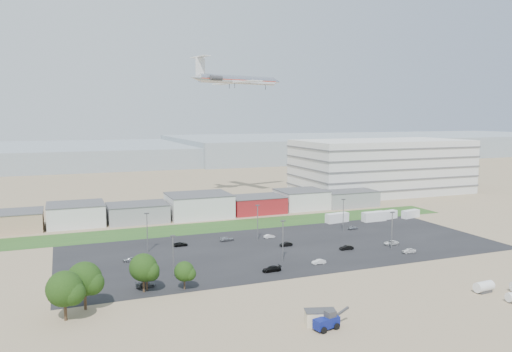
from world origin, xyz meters
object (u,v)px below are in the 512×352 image
storage_tank_nw (484,286)px  parked_car_11 (269,236)px  parked_car_3 (272,269)px  box_trailer_a (337,218)px  parked_car_1 (346,248)px  parked_car_9 (181,244)px  parked_car_10 (145,284)px  parked_car_7 (286,244)px  airliner (238,80)px  parked_car_0 (391,243)px  telehandler (326,321)px  parked_car_6 (227,239)px  parked_car_8 (353,228)px  parked_car_2 (409,251)px  portable_shed (320,318)px  parked_car_13 (319,262)px  parked_car_5 (130,259)px  tree_far_left (65,293)px

storage_tank_nw → parked_car_11: (-23.10, 58.71, -0.71)m
parked_car_3 → parked_car_11: size_ratio=1.36×
box_trailer_a → parked_car_1: box_trailer_a is taller
storage_tank_nw → parked_car_9: bearing=130.1°
storage_tank_nw → parked_car_10: size_ratio=1.00×
parked_car_7 → parked_car_10: 46.28m
airliner → parked_car_0: (10.94, -98.10, -51.67)m
box_trailer_a → airliner: bearing=92.4°
telehandler → box_trailer_a: bearing=46.0°
parked_car_0 → parked_car_6: (-41.88, 21.10, 0.01)m
airliner → parked_car_8: airliner is taller
parked_car_0 → parked_car_2: size_ratio=1.14×
portable_shed → parked_car_2: portable_shed is taller
parked_car_0 → portable_shed: bearing=-43.5°
portable_shed → telehandler: (0.07, -2.04, 0.22)m
parked_car_2 → parked_car_10: (-69.52, -1.25, -0.03)m
parked_car_7 → storage_tank_nw: bearing=24.1°
storage_tank_nw → parked_car_13: (-22.05, 30.09, -0.69)m
parked_car_5 → parked_car_9: 18.25m
box_trailer_a → parked_car_2: bearing=-101.1°
parked_car_2 → parked_car_7: (-27.53, 18.21, -0.05)m
storage_tank_nw → parked_car_2: bearing=80.4°
parked_car_9 → parked_car_10: (-14.58, -30.43, 0.05)m
telehandler → storage_tank_nw: bearing=-6.4°
parked_car_6 → box_trailer_a: bearing=-77.9°
telehandler → parked_car_11: size_ratio=2.25×
airliner → parked_car_1: 110.95m
parked_car_0 → parked_car_1: bearing=-85.5°
parked_car_6 → parked_car_13: bearing=-156.8°
parked_car_10 → parked_car_13: size_ratio=1.21×
parked_car_5 → parked_car_3: bearing=51.7°
tree_far_left → parked_car_10: tree_far_left is taller
storage_tank_nw → parked_car_11: bearing=111.5°
parked_car_7 → parked_car_8: bearing=110.3°
storage_tank_nw → parked_car_5: size_ratio=1.31×
parked_car_6 → storage_tank_nw: bearing=-150.8°
parked_car_10 → airliner: bearing=-31.3°
tree_far_left → parked_car_3: bearing=15.4°
telehandler → box_trailer_a: size_ratio=0.89×
parked_car_1 → parked_car_9: 45.92m
box_trailer_a → parked_car_5: box_trailer_a is taller
parked_car_1 → parked_car_8: bearing=149.3°
parked_car_1 → parked_car_10: bearing=-74.2°
box_trailer_a → parked_car_7: (-29.68, -22.38, -0.99)m
box_trailer_a → parked_car_9: bearing=-176.8°
parked_car_5 → parked_car_7: (42.66, -0.94, 0.05)m
parked_car_2 → parked_car_10: 69.53m
parked_car_3 → parked_car_13: bearing=94.5°
portable_shed → airliner: (34.21, 138.92, 50.92)m
box_trailer_a → parked_car_3: (-42.46, -41.89, -0.92)m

